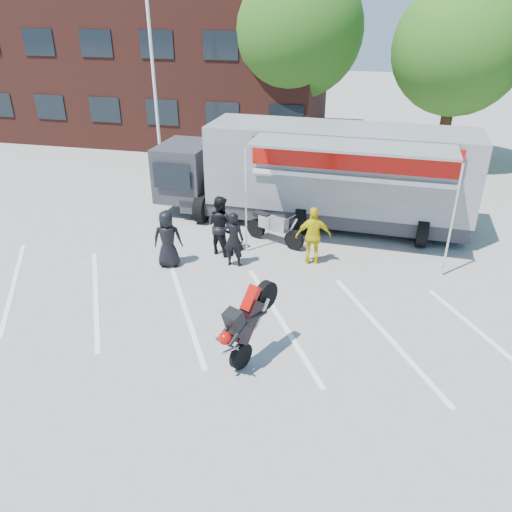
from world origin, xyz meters
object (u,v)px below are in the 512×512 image
at_px(parked_motorcycle, 274,243).
at_px(spectator_leather_b, 234,239).
at_px(tree_left, 296,30).
at_px(stunt_bike_rider, 260,353).
at_px(transporter_truck, 320,223).
at_px(tree_mid, 458,49).
at_px(spectator_leather_a, 168,239).
at_px(spectator_hivis, 313,236).
at_px(flagpole, 158,51).
at_px(spectator_leather_c, 220,225).

distance_m(parked_motorcycle, spectator_leather_b, 2.05).
height_order(tree_left, spectator_leather_b, tree_left).
bearing_deg(stunt_bike_rider, transporter_truck, 112.59).
relative_size(tree_mid, spectator_leather_b, 4.78).
height_order(parked_motorcycle, spectator_leather_a, spectator_leather_a).
bearing_deg(tree_left, spectator_hivis, -77.96).
distance_m(flagpole, tree_left, 7.37).
xyz_separation_m(transporter_truck, spectator_leather_c, (-2.63, -2.95, 0.89)).
xyz_separation_m(tree_mid, spectator_leather_c, (-7.18, -10.91, -4.05)).
height_order(parked_motorcycle, spectator_hivis, spectator_hivis).
xyz_separation_m(tree_left, spectator_leather_c, (-0.18, -11.91, -4.68)).
distance_m(tree_left, stunt_bike_rider, 17.38).
distance_m(transporter_truck, spectator_hivis, 3.12).
bearing_deg(spectator_hivis, spectator_leather_b, 4.02).
relative_size(spectator_leather_a, spectator_leather_c, 0.93).
xyz_separation_m(tree_left, transporter_truck, (2.44, -8.97, -5.57)).
bearing_deg(spectator_leather_c, spectator_hivis, -157.85).
bearing_deg(tree_left, parked_motorcycle, -83.48).
xyz_separation_m(spectator_leather_a, spectator_hivis, (3.93, 1.05, 0.03)).
relative_size(flagpole, stunt_bike_rider, 4.24).
bearing_deg(transporter_truck, tree_mid, 62.62).
bearing_deg(spectator_leather_c, spectator_leather_b, 154.29).
xyz_separation_m(tree_mid, transporter_truck, (-4.56, -7.97, -4.94)).
relative_size(transporter_truck, spectator_leather_b, 6.35).
bearing_deg(tree_mid, tree_left, 171.87).
bearing_deg(parked_motorcycle, spectator_hivis, -105.00).
xyz_separation_m(flagpole, parked_motorcycle, (5.49, -4.91, -5.05)).
xyz_separation_m(tree_mid, spectator_leather_b, (-6.59, -11.59, -4.14)).
relative_size(parked_motorcycle, stunt_bike_rider, 1.11).
bearing_deg(flagpole, spectator_leather_c, -55.52).
height_order(flagpole, transporter_truck, flagpole).
bearing_deg(tree_mid, spectator_leather_c, -123.35).
height_order(spectator_leather_c, spectator_hivis, spectator_leather_c).
bearing_deg(tree_left, stunt_bike_rider, -83.00).
bearing_deg(spectator_leather_a, spectator_leather_c, -152.55).
relative_size(tree_left, transporter_truck, 0.85).
distance_m(parked_motorcycle, spectator_hivis, 1.89).
bearing_deg(spectator_leather_a, transporter_truck, -148.63).
bearing_deg(spectator_hivis, spectator_leather_a, 2.80).
height_order(stunt_bike_rider, spectator_leather_b, spectator_leather_b).
bearing_deg(tree_left, spectator_leather_c, -90.88).
xyz_separation_m(parked_motorcycle, spectator_leather_b, (-0.84, -1.69, 0.80)).
bearing_deg(transporter_truck, tree_left, 107.64).
bearing_deg(spectator_leather_c, flagpole, -32.21).
xyz_separation_m(parked_motorcycle, spectator_leather_a, (-2.62, -2.11, 0.82)).
distance_m(spectator_leather_a, spectator_leather_c, 1.63).
relative_size(tree_mid, stunt_bike_rider, 4.07).
bearing_deg(tree_left, flagpole, -125.28).
bearing_deg(stunt_bike_rider, spectator_leather_b, 139.11).
distance_m(tree_left, tree_mid, 7.10).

